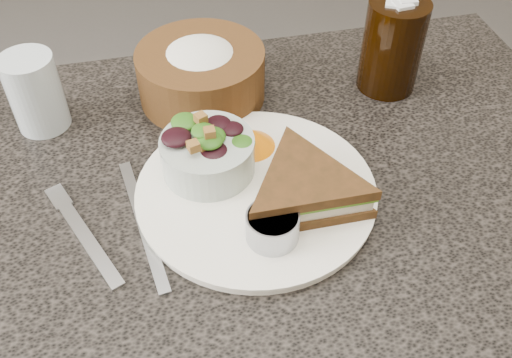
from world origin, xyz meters
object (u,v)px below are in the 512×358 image
at_px(dining_table, 256,335).
at_px(bread_basket, 201,67).
at_px(cola_glass, 393,42).
at_px(dressing_ramekin, 273,227).
at_px(dinner_plate, 256,192).
at_px(sandwich, 305,189).
at_px(water_glass, 35,93).
at_px(salad_bowl, 207,150).

xyz_separation_m(dining_table, bread_basket, (-0.03, 0.21, 0.43)).
bearing_deg(cola_glass, dressing_ramekin, -133.03).
bearing_deg(dinner_plate, dining_table, 80.71).
bearing_deg(cola_glass, dining_table, -144.33).
height_order(dinner_plate, bread_basket, bread_basket).
relative_size(dining_table, dressing_ramekin, 15.98).
distance_m(dining_table, sandwich, 0.42).
bearing_deg(water_glass, bread_basket, 3.45).
relative_size(sandwich, dressing_ramekin, 2.91).
bearing_deg(sandwich, cola_glass, 48.73).
bearing_deg(water_glass, dinner_plate, -37.76).
bearing_deg(bread_basket, dressing_ramekin, -83.51).
bearing_deg(bread_basket, dinner_plate, -81.47).
height_order(dinner_plate, salad_bowl, salad_bowl).
bearing_deg(dining_table, dressing_ramekin, -90.08).
distance_m(dressing_ramekin, bread_basket, 0.31).
distance_m(sandwich, dressing_ramekin, 0.07).
relative_size(dinner_plate, water_glass, 2.70).
xyz_separation_m(sandwich, salad_bowl, (-0.10, 0.08, 0.01)).
xyz_separation_m(cola_glass, water_glass, (-0.52, 0.02, -0.02)).
bearing_deg(water_glass, sandwich, -37.28).
distance_m(salad_bowl, dressing_ramekin, 0.14).
height_order(sandwich, dressing_ramekin, sandwich).
relative_size(cola_glass, water_glass, 1.36).
xyz_separation_m(dinner_plate, salad_bowl, (-0.05, 0.05, 0.04)).
bearing_deg(dressing_ramekin, bread_basket, 96.49).
height_order(dining_table, bread_basket, bread_basket).
distance_m(dining_table, bread_basket, 0.48).
xyz_separation_m(dinner_plate, sandwich, (0.05, -0.04, 0.03)).
xyz_separation_m(sandwich, bread_basket, (-0.09, 0.26, 0.02)).
xyz_separation_m(dressing_ramekin, water_glass, (-0.27, 0.29, 0.02)).
distance_m(sandwich, water_glass, 0.40).
bearing_deg(cola_glass, dinner_plate, -143.30).
bearing_deg(bread_basket, dining_table, -80.83).
bearing_deg(dinner_plate, bread_basket, 98.53).
bearing_deg(dressing_ramekin, sandwich, 41.10).
distance_m(salad_bowl, bread_basket, 0.18).
xyz_separation_m(dinner_plate, cola_glass, (0.25, 0.19, 0.07)).
relative_size(bread_basket, cola_glass, 1.24).
xyz_separation_m(dining_table, salad_bowl, (-0.05, 0.04, 0.42)).
relative_size(dining_table, sandwich, 5.50).
height_order(dining_table, water_glass, water_glass).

